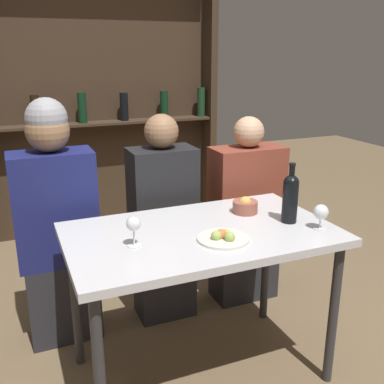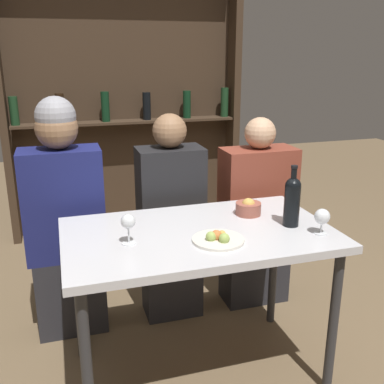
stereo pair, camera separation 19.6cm
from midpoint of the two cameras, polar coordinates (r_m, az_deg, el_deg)
name	(u,v)px [view 1 (the left image)]	position (r m, az deg, el deg)	size (l,w,h in m)	color
ground_plane	(200,370)	(2.39, -1.47, -21.74)	(10.00, 10.00, 0.00)	brown
dining_table	(201,246)	(2.04, -1.62, -6.93)	(1.20, 0.70, 0.75)	silver
wine_rack_wall	(101,89)	(3.85, -12.98, 12.58)	(1.97, 0.21, 2.40)	#38281C
wine_bottle	(290,196)	(2.09, 9.79, -0.55)	(0.07, 0.07, 0.28)	black
wine_glass_0	(321,213)	(2.06, 13.46, -2.62)	(0.07, 0.07, 0.11)	silver
wine_glass_1	(133,225)	(1.85, -10.48, -4.22)	(0.06, 0.06, 0.13)	silver
food_plate_0	(223,238)	(1.90, 1.00, -5.86)	(0.22, 0.22, 0.05)	silver
snack_bowl	(245,206)	(2.22, 4.26, -1.81)	(0.12, 0.12, 0.08)	#995142
seated_person_left	(57,228)	(2.46, -19.00, -4.40)	(0.41, 0.22, 1.30)	#26262B
seated_person_center	(163,226)	(2.57, -5.85, -4.30)	(0.36, 0.22, 1.20)	#26262B
seated_person_right	(245,217)	(2.77, 4.80, -3.27)	(0.43, 0.22, 1.16)	#26262B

